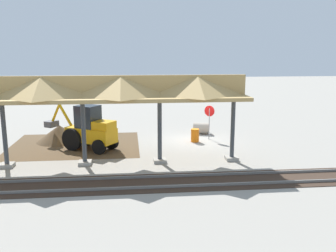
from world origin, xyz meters
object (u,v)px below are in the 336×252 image
concrete_pipe (201,128)px  traffic_barrel (195,135)px  stop_sign (209,115)px  backhoe (89,130)px

concrete_pipe → traffic_barrel: bearing=69.5°
stop_sign → backhoe: 8.38m
backhoe → traffic_barrel: backhoe is taller
backhoe → concrete_pipe: size_ratio=3.65×
traffic_barrel → backhoe: bearing=9.9°
backhoe → traffic_barrel: 7.17m
stop_sign → backhoe: backhoe is taller
stop_sign → traffic_barrel: size_ratio=2.67×
stop_sign → traffic_barrel: bearing=30.8°
stop_sign → concrete_pipe: bearing=-82.9°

